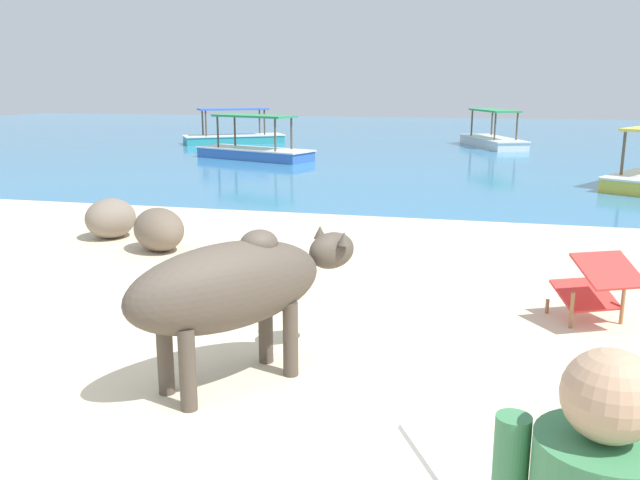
{
  "coord_description": "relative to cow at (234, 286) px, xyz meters",
  "views": [
    {
      "loc": [
        1.66,
        -3.98,
        2.24
      ],
      "look_at": [
        -0.02,
        3.0,
        0.55
      ],
      "focal_mm": 37.66,
      "sensor_mm": 36.0,
      "label": 1
    }
  ],
  "objects": [
    {
      "name": "shore_rock_medium",
      "position": [
        -2.43,
        3.58,
        -0.47
      ],
      "size": [
        1.05,
        1.04,
        0.58
      ],
      "primitive_type": "ellipsoid",
      "rotation": [
        0.0,
        0.0,
        2.4
      ],
      "color": "#6B5B4C",
      "rests_on": "sand_beach"
    },
    {
      "name": "boat_blue",
      "position": [
        -4.84,
        14.5,
        -0.5
      ],
      "size": [
        3.84,
        2.36,
        1.29
      ],
      "rotation": [
        0.0,
        0.0,
        2.79
      ],
      "color": "#3866B7",
      "rests_on": "water_surface"
    },
    {
      "name": "boat_teal",
      "position": [
        -7.27,
        19.22,
        -0.5
      ],
      "size": [
        3.72,
        2.93,
        1.29
      ],
      "rotation": [
        0.0,
        0.0,
        3.7
      ],
      "color": "teal",
      "rests_on": "water_surface"
    },
    {
      "name": "cow",
      "position": [
        0.0,
        0.0,
        0.0
      ],
      "size": [
        1.54,
        1.86,
        1.14
      ],
      "rotation": [
        0.0,
        0.0,
        0.93
      ],
      "color": "#4C4238",
      "rests_on": "sand_beach"
    },
    {
      "name": "deck_chair_near",
      "position": [
        2.8,
        1.94,
        -0.37
      ],
      "size": [
        0.81,
        0.92,
        0.68
      ],
      "rotation": [
        0.0,
        0.0,
        2.01
      ],
      "color": "olive",
      "rests_on": "sand_beach"
    },
    {
      "name": "boat_white",
      "position": [
        2.05,
        20.14,
        -0.5
      ],
      "size": [
        2.43,
        3.84,
        1.29
      ],
      "rotation": [
        0.0,
        0.0,
        1.95
      ],
      "color": "white",
      "rests_on": "water_surface"
    },
    {
      "name": "sand_beach",
      "position": [
        0.05,
        -0.43,
        -0.77
      ],
      "size": [
        18.0,
        14.0,
        0.04
      ],
      "primitive_type": "cube",
      "color": "beige",
      "rests_on": "ground"
    },
    {
      "name": "water_surface",
      "position": [
        0.05,
        21.57,
        -0.79
      ],
      "size": [
        60.0,
        36.0,
        0.03
      ],
      "primitive_type": "cube",
      "color": "teal",
      "rests_on": "ground"
    },
    {
      "name": "shore_rock_large",
      "position": [
        -3.46,
        4.11,
        -0.47
      ],
      "size": [
        0.8,
        0.87,
        0.57
      ],
      "primitive_type": "ellipsoid",
      "rotation": [
        0.0,
        0.0,
        1.39
      ],
      "color": "gray",
      "rests_on": "sand_beach"
    }
  ]
}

